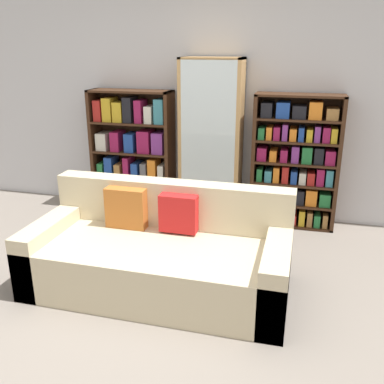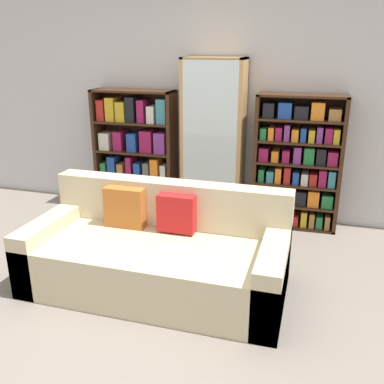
# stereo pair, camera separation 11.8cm
# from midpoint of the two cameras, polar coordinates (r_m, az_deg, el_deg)

# --- Properties ---
(ground_plane) EXTENTS (16.00, 16.00, 0.00)m
(ground_plane) POSITION_cam_midpoint_polar(r_m,az_deg,el_deg) (3.48, -7.07, -15.50)
(ground_plane) COLOR gray
(wall_back) EXTENTS (6.40, 0.06, 2.70)m
(wall_back) POSITION_cam_midpoint_polar(r_m,az_deg,el_deg) (5.10, 2.82, 12.07)
(wall_back) COLOR silver
(wall_back) RESTS_ON ground
(couch) EXTENTS (2.14, 0.99, 0.83)m
(couch) POSITION_cam_midpoint_polar(r_m,az_deg,el_deg) (3.66, -3.66, -8.32)
(couch) COLOR beige
(couch) RESTS_ON ground
(bookshelf_left) EXTENTS (1.00, 0.32, 1.47)m
(bookshelf_left) POSITION_cam_midpoint_polar(r_m,az_deg,el_deg) (5.29, -6.83, 5.29)
(bookshelf_left) COLOR #3D2314
(bookshelf_left) RESTS_ON ground
(display_cabinet) EXTENTS (0.69, 0.36, 1.84)m
(display_cabinet) POSITION_cam_midpoint_polar(r_m,az_deg,el_deg) (4.93, 3.56, 6.74)
(display_cabinet) COLOR tan
(display_cabinet) RESTS_ON ground
(bookshelf_right) EXTENTS (0.94, 0.32, 1.48)m
(bookshelf_right) POSITION_cam_midpoint_polar(r_m,az_deg,el_deg) (4.87, 14.63, 3.62)
(bookshelf_right) COLOR #3D2314
(bookshelf_right) RESTS_ON ground
(wine_bottle) EXTENTS (0.08, 0.08, 0.35)m
(wine_bottle) POSITION_cam_midpoint_polar(r_m,az_deg,el_deg) (4.44, 7.48, -5.34)
(wine_bottle) COLOR #192333
(wine_bottle) RESTS_ON ground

